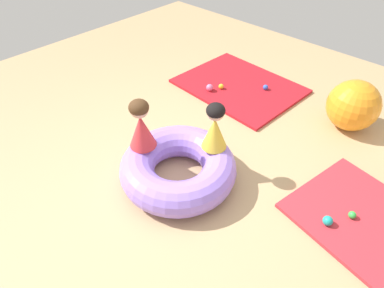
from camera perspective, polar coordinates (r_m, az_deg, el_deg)
The scene contains 12 objects.
ground_plane at distance 3.37m, azimuth -2.47°, elevation -6.89°, with size 8.00×8.00×0.00m, color tan.
gym_mat_near_right at distance 3.41m, azimuth 30.29°, elevation -13.30°, with size 1.57×1.06×0.04m, color red.
gym_mat_far_left at distance 4.85m, azimuth 8.14°, elevation 9.91°, with size 1.62×1.27×0.04m, color #B21923.
inflatable_cushion at distance 3.28m, azimuth -2.40°, elevation -4.09°, with size 1.16×1.16×0.34m, color #9975EA.
child_in_yellow at distance 3.12m, azimuth 3.97°, elevation 3.03°, with size 0.35×0.35×0.50m.
child_in_red at distance 3.15m, azimuth -8.84°, elevation 3.37°, with size 0.37×0.37×0.52m.
play_ball_teal at distance 3.21m, azimuth 22.45°, elevation -12.17°, with size 0.09×0.09×0.09m, color teal.
play_ball_blue at distance 4.78m, azimuth 12.62°, elevation 9.57°, with size 0.07×0.07×0.07m, color blue.
play_ball_pink at distance 4.64m, azimuth 3.07°, elevation 9.73°, with size 0.10×0.10×0.10m, color pink.
play_ball_green at distance 3.35m, azimuth 25.99°, elevation -10.98°, with size 0.07×0.07×0.07m, color green.
play_ball_yellow at distance 4.70m, azimuth 5.06°, elevation 9.91°, with size 0.07×0.07×0.07m, color yellow.
exercise_ball_large at distance 4.33m, azimuth 26.12°, elevation 6.02°, with size 0.60×0.60×0.60m, color orange.
Camera 1 is at (1.65, -1.54, 2.50)m, focal length 30.81 mm.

